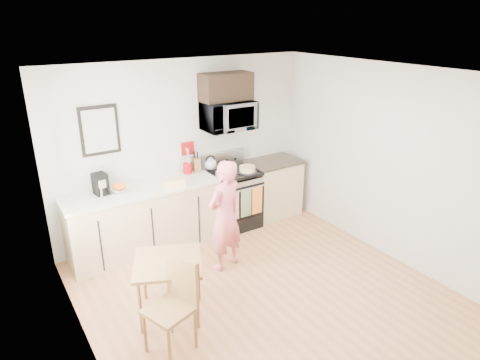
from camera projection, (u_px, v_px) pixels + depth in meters
floor at (275, 303)px, 4.99m from camera, size 4.60×4.60×0.00m
back_wall at (184, 149)px, 6.33m from camera, size 4.00×0.04×2.60m
left_wall at (86, 255)px, 3.52m from camera, size 0.04×4.60×2.60m
right_wall at (402, 168)px, 5.53m from camera, size 0.04×4.60×2.60m
ceiling at (283, 77)px, 4.06m from camera, size 4.00×4.60×0.04m
window at (65, 194)px, 4.08m from camera, size 0.06×1.40×1.50m
cabinet_left at (145, 221)px, 6.00m from camera, size 2.10×0.60×0.90m
countertop_left at (142, 190)px, 5.83m from camera, size 2.14×0.64×0.04m
cabinet_right at (272, 188)px, 7.12m from camera, size 0.84×0.60×0.90m
countertop_right at (273, 162)px, 6.95m from camera, size 0.88×0.64×0.04m
range at (232, 200)px, 6.71m from camera, size 0.76×0.70×1.16m
microwave at (228, 116)px, 6.31m from camera, size 0.76×0.51×0.42m
upper_cabinet at (226, 87)px, 6.20m from camera, size 0.76×0.35×0.40m
wall_art at (100, 130)px, 5.55m from camera, size 0.50×0.04×0.65m
wall_trivet at (188, 148)px, 6.35m from camera, size 0.20×0.02×0.20m
person at (225, 216)px, 5.48m from camera, size 0.63×0.50×1.49m
dining_table at (168, 267)px, 4.63m from camera, size 0.82×0.82×0.67m
chair at (179, 290)px, 4.19m from camera, size 0.56×0.53×0.98m
knife_block at (196, 164)px, 6.44m from camera, size 0.11×0.14×0.21m
utensil_crock at (187, 164)px, 6.33m from camera, size 0.13×0.13×0.39m
fruit_bowl at (120, 189)px, 5.70m from camera, size 0.26×0.26×0.11m
milk_carton at (102, 188)px, 5.53m from camera, size 0.11×0.11×0.23m
coffee_maker at (101, 185)px, 5.59m from camera, size 0.19×0.25×0.29m
bread_bag at (175, 183)px, 5.87m from camera, size 0.32×0.23×0.11m
cake at (247, 169)px, 6.46m from camera, size 0.30×0.30×0.10m
kettle at (210, 164)px, 6.54m from camera, size 0.19×0.19×0.23m
pot at (222, 175)px, 6.23m from camera, size 0.20×0.33×0.10m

